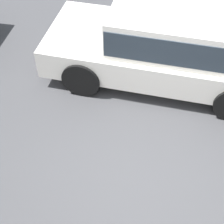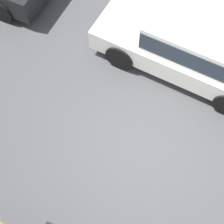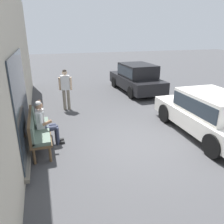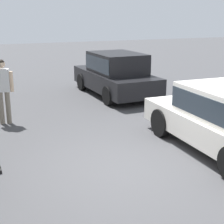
# 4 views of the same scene
# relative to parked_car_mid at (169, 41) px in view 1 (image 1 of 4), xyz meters

# --- Properties ---
(ground_plane) EXTENTS (60.00, 60.00, 0.00)m
(ground_plane) POSITION_rel_parked_car_mid_xyz_m (0.11, 2.38, -0.78)
(ground_plane) COLOR #424244
(parked_car_mid) EXTENTS (4.18, 1.92, 1.41)m
(parked_car_mid) POSITION_rel_parked_car_mid_xyz_m (0.00, 0.00, 0.00)
(parked_car_mid) COLOR white
(parked_car_mid) RESTS_ON ground_plane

